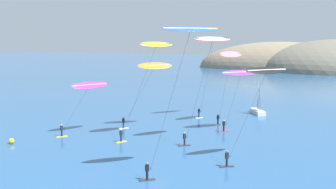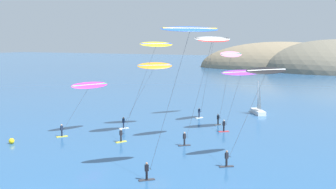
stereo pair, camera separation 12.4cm
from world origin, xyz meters
name	(u,v)px [view 2 (the right image)]	position (x,y,z in m)	size (l,w,h in m)	color
sailboat_near	(257,110)	(6.22, 48.30, 0.64)	(3.90, 5.58, 5.70)	white
kitesurfer_purple	(240,76)	(7.23, 33.57, 7.82)	(5.43, 5.82, 8.68)	red
kitesurfer_white	(210,47)	(5.73, 25.30, 11.97)	(4.91, 6.76, 13.30)	#2D2D33
kitesurfer_blue	(187,40)	(8.37, 11.82, 12.80)	(6.05, 6.34, 14.15)	#2D2D33
kitesurfer_yellow	(154,51)	(-1.69, 24.42, 11.38)	(5.22, 7.72, 12.66)	yellow
kitesurfer_red	(213,46)	(0.06, 41.82, 11.76)	(4.50, 5.69, 13.15)	silver
kitesurfer_pink	(230,60)	(4.23, 38.16, 9.77)	(2.97, 5.86, 11.15)	silver
kitesurfer_black	(263,79)	(13.66, 19.64, 8.83)	(5.67, 6.98, 10.07)	#2D2D33
kitesurfer_magenta	(88,89)	(-11.34, 23.14, 6.15)	(3.97, 7.73, 7.07)	yellow
kitesurfer_orange	(153,70)	(-5.09, 30.51, 8.43)	(6.47, 6.37, 9.59)	silver
marker_buoy	(12,141)	(-16.04, 13.63, 0.35)	(0.70, 0.70, 0.70)	yellow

